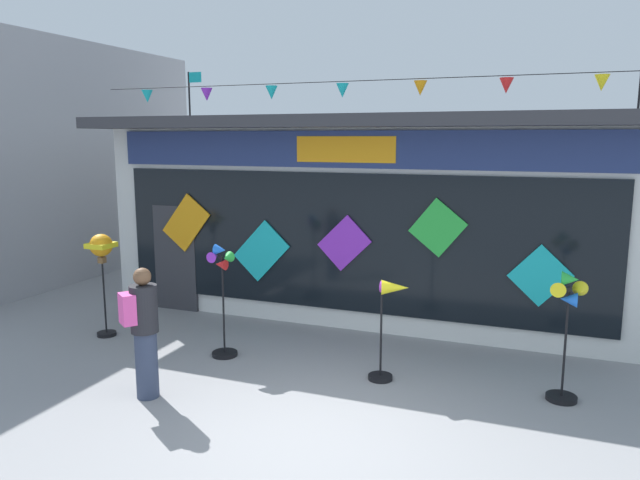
# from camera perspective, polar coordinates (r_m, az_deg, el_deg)

# --- Properties ---
(ground_plane) EXTENTS (80.00, 80.00, 0.00)m
(ground_plane) POSITION_cam_1_polar(r_m,az_deg,el_deg) (7.01, 0.07, -17.89)
(ground_plane) COLOR gray
(kite_shop_building) EXTENTS (9.83, 5.25, 4.82)m
(kite_shop_building) POSITION_cam_1_polar(r_m,az_deg,el_deg) (12.07, 5.87, 2.95)
(kite_shop_building) COLOR silver
(kite_shop_building) RESTS_ON ground_plane
(wind_spinner_far_left) EXTENTS (0.38, 0.38, 1.72)m
(wind_spinner_far_left) POSITION_cam_1_polar(r_m,az_deg,el_deg) (10.32, -20.18, -1.25)
(wind_spinner_far_left) COLOR black
(wind_spinner_far_left) RESTS_ON ground_plane
(wind_spinner_left) EXTENTS (0.38, 0.38, 1.72)m
(wind_spinner_left) POSITION_cam_1_polar(r_m,az_deg,el_deg) (8.96, -9.36, -4.86)
(wind_spinner_left) COLOR black
(wind_spinner_left) RESTS_ON ground_plane
(wind_spinner_center_left) EXTENTS (0.55, 0.33, 1.41)m
(wind_spinner_center_left) POSITION_cam_1_polar(r_m,az_deg,el_deg) (8.05, 6.67, -7.34)
(wind_spinner_center_left) COLOR black
(wind_spinner_center_left) RESTS_ON ground_plane
(wind_spinner_center_right) EXTENTS (0.44, 0.38, 1.66)m
(wind_spinner_center_right) POSITION_cam_1_polar(r_m,az_deg,el_deg) (7.94, 22.59, -6.89)
(wind_spinner_center_right) COLOR black
(wind_spinner_center_right) RESTS_ON ground_plane
(person_near_camera) EXTENTS (0.44, 0.47, 1.68)m
(person_near_camera) POSITION_cam_1_polar(r_m,az_deg,el_deg) (7.82, -16.55, -8.26)
(person_near_camera) COLOR #333D56
(person_near_camera) RESTS_ON ground_plane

